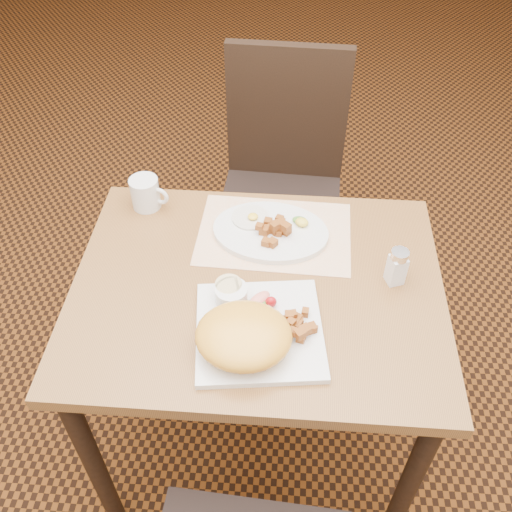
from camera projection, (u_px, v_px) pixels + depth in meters
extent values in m
plane|color=black|center=(257.00, 434.00, 1.91)|extent=(8.00, 8.00, 0.00)
cube|color=brown|center=(257.00, 290.00, 1.39)|extent=(0.90, 0.70, 0.03)
cylinder|color=black|center=(94.00, 465.00, 1.47)|extent=(0.05, 0.05, 0.71)
cylinder|color=black|center=(408.00, 487.00, 1.43)|extent=(0.05, 0.05, 0.71)
cylinder|color=black|center=(144.00, 290.00, 1.89)|extent=(0.05, 0.05, 0.71)
cylinder|color=black|center=(386.00, 304.00, 1.85)|extent=(0.05, 0.05, 0.71)
cube|color=black|center=(279.00, 210.00, 2.04)|extent=(0.44, 0.44, 0.05)
cylinder|color=black|center=(326.00, 229.00, 2.32)|extent=(0.04, 0.04, 0.42)
cylinder|color=black|center=(322.00, 296.00, 2.06)|extent=(0.04, 0.04, 0.42)
cylinder|color=black|center=(238.00, 222.00, 2.35)|extent=(0.04, 0.04, 0.42)
cylinder|color=black|center=(224.00, 287.00, 2.09)|extent=(0.04, 0.04, 0.42)
cube|color=black|center=(287.00, 114.00, 1.98)|extent=(0.42, 0.06, 0.50)
cube|color=white|center=(274.00, 234.00, 1.51)|extent=(0.41, 0.29, 0.00)
cube|color=silver|center=(259.00, 331.00, 1.27)|extent=(0.31, 0.31, 0.02)
ellipsoid|color=gold|center=(244.00, 335.00, 1.21)|extent=(0.21, 0.19, 0.08)
ellipsoid|color=gold|center=(255.00, 351.00, 1.21)|extent=(0.08, 0.07, 0.03)
ellipsoid|color=gold|center=(218.00, 329.00, 1.25)|extent=(0.08, 0.07, 0.03)
cylinder|color=silver|center=(231.00, 295.00, 1.31)|extent=(0.08, 0.08, 0.04)
cylinder|color=beige|center=(229.00, 284.00, 1.31)|extent=(0.06, 0.06, 0.01)
ellipsoid|color=#387223|center=(261.00, 303.00, 1.31)|extent=(0.05, 0.04, 0.01)
ellipsoid|color=red|center=(271.00, 302.00, 1.31)|extent=(0.03, 0.02, 0.03)
ellipsoid|color=#F28C72|center=(259.00, 299.00, 1.32)|extent=(0.06, 0.06, 0.02)
cylinder|color=white|center=(250.00, 217.00, 1.52)|extent=(0.10, 0.10, 0.01)
ellipsoid|color=yellow|center=(253.00, 216.00, 1.51)|extent=(0.03, 0.03, 0.01)
ellipsoid|color=#387223|center=(300.00, 220.00, 1.51)|extent=(0.04, 0.04, 0.01)
ellipsoid|color=yellow|center=(302.00, 222.00, 1.50)|extent=(0.05, 0.04, 0.02)
cube|color=white|center=(396.00, 270.00, 1.36)|extent=(0.05, 0.05, 0.08)
cylinder|color=silver|center=(400.00, 255.00, 1.33)|extent=(0.05, 0.05, 0.02)
cylinder|color=silver|center=(145.00, 193.00, 1.56)|extent=(0.08, 0.08, 0.09)
torus|color=silver|center=(160.00, 196.00, 1.55)|extent=(0.05, 0.03, 0.05)
cube|color=#9E5319|center=(301.00, 338.00, 1.24)|extent=(0.02, 0.02, 0.02)
cube|color=#9E5319|center=(293.00, 314.00, 1.27)|extent=(0.02, 0.02, 0.02)
cube|color=#9E5319|center=(296.00, 325.00, 1.26)|extent=(0.03, 0.03, 0.02)
cube|color=#9E5319|center=(295.00, 321.00, 1.27)|extent=(0.03, 0.03, 0.02)
cube|color=#9E5319|center=(291.00, 322.00, 1.25)|extent=(0.02, 0.02, 0.02)
cube|color=#9E5319|center=(287.00, 334.00, 1.25)|extent=(0.02, 0.02, 0.02)
cube|color=#9E5319|center=(293.00, 332.00, 1.23)|extent=(0.02, 0.02, 0.02)
cube|color=#9E5319|center=(284.00, 321.00, 1.27)|extent=(0.02, 0.02, 0.02)
cube|color=#9E5319|center=(290.00, 332.00, 1.23)|extent=(0.02, 0.02, 0.02)
cube|color=#9E5319|center=(292.00, 324.00, 1.27)|extent=(0.02, 0.02, 0.02)
cube|color=#9E5319|center=(300.00, 320.00, 1.27)|extent=(0.02, 0.02, 0.01)
cube|color=#9E5319|center=(305.00, 312.00, 1.29)|extent=(0.02, 0.02, 0.02)
cube|color=#9E5319|center=(297.00, 318.00, 1.28)|extent=(0.03, 0.02, 0.02)
cube|color=#9E5319|center=(295.00, 322.00, 1.27)|extent=(0.03, 0.03, 0.02)
cube|color=#9E5319|center=(305.00, 330.00, 1.23)|extent=(0.03, 0.03, 0.02)
cube|color=#9E5319|center=(291.00, 323.00, 1.27)|extent=(0.02, 0.02, 0.01)
cube|color=#9E5319|center=(314.00, 329.00, 1.26)|extent=(0.02, 0.02, 0.01)
cube|color=#9E5319|center=(311.00, 328.00, 1.26)|extent=(0.03, 0.03, 0.02)
cube|color=#9E5319|center=(300.00, 334.00, 1.23)|extent=(0.03, 0.03, 0.02)
cube|color=#9E5319|center=(293.00, 323.00, 1.27)|extent=(0.02, 0.02, 0.02)
cube|color=#9E5319|center=(289.00, 315.00, 1.26)|extent=(0.02, 0.02, 0.02)
cube|color=#9E5319|center=(302.00, 332.00, 1.23)|extent=(0.02, 0.02, 0.02)
cube|color=#9E5319|center=(281.00, 324.00, 1.27)|extent=(0.02, 0.02, 0.02)
cube|color=#9E5319|center=(276.00, 231.00, 1.48)|extent=(0.02, 0.02, 0.02)
cube|color=#9E5319|center=(259.00, 227.00, 1.46)|extent=(0.02, 0.02, 0.02)
cube|color=#9E5319|center=(279.00, 233.00, 1.47)|extent=(0.02, 0.02, 0.01)
cube|color=#9E5319|center=(273.00, 243.00, 1.44)|extent=(0.03, 0.03, 0.02)
cube|color=#9E5319|center=(277.00, 228.00, 1.48)|extent=(0.02, 0.02, 0.02)
cube|color=#9E5319|center=(282.00, 222.00, 1.48)|extent=(0.02, 0.02, 0.01)
cube|color=#9E5319|center=(286.00, 231.00, 1.48)|extent=(0.03, 0.03, 0.02)
cube|color=#9E5319|center=(286.00, 227.00, 1.46)|extent=(0.03, 0.03, 0.02)
cube|color=#9E5319|center=(276.00, 225.00, 1.46)|extent=(0.03, 0.03, 0.02)
cube|color=#9E5319|center=(268.00, 229.00, 1.48)|extent=(0.03, 0.03, 0.02)
cube|color=#9E5319|center=(279.00, 225.00, 1.47)|extent=(0.02, 0.02, 0.02)
cube|color=#9E5319|center=(275.00, 227.00, 1.46)|extent=(0.03, 0.03, 0.02)
cube|color=#9E5319|center=(274.00, 230.00, 1.48)|extent=(0.03, 0.03, 0.02)
cube|color=#9E5319|center=(279.00, 219.00, 1.51)|extent=(0.02, 0.02, 0.02)
cube|color=#9E5319|center=(266.00, 242.00, 1.44)|extent=(0.03, 0.03, 0.02)
cube|color=#9E5319|center=(268.00, 222.00, 1.50)|extent=(0.02, 0.02, 0.02)
cube|color=#9E5319|center=(264.00, 230.00, 1.47)|extent=(0.03, 0.03, 0.02)
cube|color=#9E5319|center=(275.00, 226.00, 1.49)|extent=(0.02, 0.02, 0.02)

